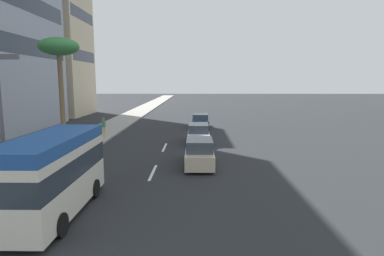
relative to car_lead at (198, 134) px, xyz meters
name	(u,v)px	position (x,y,z in m)	size (l,w,h in m)	color
ground_plane	(173,130)	(7.70, 2.74, -0.79)	(198.00, 198.00, 0.00)	#26282B
sidewalk_right	(107,129)	(7.70, 9.97, -0.72)	(162.00, 3.86, 0.15)	#9E9B93
lane_stripe_mid	(153,172)	(-9.02, 2.74, -0.79)	(3.20, 0.16, 0.01)	silver
lane_stripe_far	(165,147)	(-1.88, 2.74, -0.79)	(3.20, 0.16, 0.01)	silver
car_lead	(198,134)	(0.00, 0.00, 0.00)	(4.47, 1.87, 1.68)	white
car_second	(200,121)	(9.14, -0.28, -0.04)	(4.10, 1.92, 1.59)	#1E478C
car_third	(199,153)	(-7.40, 0.01, 0.02)	(4.60, 1.82, 1.72)	beige
minibus_fourth	(53,172)	(-14.93, 5.87, 0.95)	(6.51, 2.26, 3.19)	silver
pedestrian_near_lamp	(104,126)	(2.55, 8.87, 0.31)	(0.36, 0.39, 1.73)	gold
palm_tree	(59,50)	(-0.71, 11.31, 6.96)	(3.19, 3.19, 8.62)	brown
street_lamp	(3,111)	(-13.78, 8.33, 3.27)	(0.24, 0.97, 6.28)	#4C4C51
office_tower_far	(46,4)	(22.54, 22.57, 15.90)	(10.22, 10.76, 33.38)	beige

